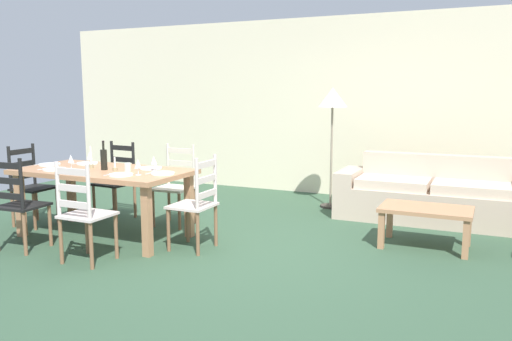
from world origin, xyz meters
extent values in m
cube|color=#314D37|center=(0.00, 0.00, -0.01)|extent=(9.60, 9.60, 0.02)
cube|color=beige|center=(0.00, 3.30, 1.35)|extent=(9.60, 0.16, 2.70)
cube|color=#AD7852|center=(-1.47, -0.10, 0.72)|extent=(1.90, 0.96, 0.05)
cube|color=#AD7852|center=(-2.32, -0.48, 0.35)|extent=(0.08, 0.08, 0.70)
cube|color=#AD7852|center=(-0.62, -0.48, 0.35)|extent=(0.08, 0.08, 0.70)
cube|color=#AD7852|center=(-2.32, 0.28, 0.35)|extent=(0.08, 0.08, 0.70)
cube|color=#AD7852|center=(-0.62, 0.28, 0.35)|extent=(0.08, 0.08, 0.70)
cube|color=black|center=(-1.91, -0.81, 0.45)|extent=(0.45, 0.43, 0.03)
cylinder|color=brown|center=(-2.10, -0.65, 0.22)|extent=(0.04, 0.04, 0.43)
cylinder|color=brown|center=(-1.74, -0.62, 0.22)|extent=(0.04, 0.04, 0.43)
cylinder|color=brown|center=(-1.71, -0.96, 0.22)|extent=(0.04, 0.04, 0.43)
cylinder|color=black|center=(-1.71, -0.96, 0.71)|extent=(0.04, 0.04, 0.50)
cube|color=black|center=(-1.89, -0.98, 0.58)|extent=(0.38, 0.05, 0.06)
cube|color=black|center=(-1.89, -0.98, 0.73)|extent=(0.38, 0.05, 0.06)
cube|color=black|center=(-1.89, -0.98, 0.88)|extent=(0.38, 0.05, 0.06)
cube|color=beige|center=(-1.03, -0.83, 0.45)|extent=(0.42, 0.40, 0.03)
cylinder|color=brown|center=(-1.21, -0.66, 0.22)|extent=(0.04, 0.04, 0.43)
cylinder|color=brown|center=(-0.85, -0.66, 0.22)|extent=(0.04, 0.04, 0.43)
cylinder|color=brown|center=(-1.21, -1.00, 0.22)|extent=(0.04, 0.04, 0.43)
cylinder|color=brown|center=(-0.85, -1.00, 0.22)|extent=(0.04, 0.04, 0.43)
cylinder|color=beige|center=(-1.21, -1.00, 0.71)|extent=(0.04, 0.04, 0.50)
cylinder|color=beige|center=(-0.85, -1.00, 0.71)|extent=(0.04, 0.04, 0.50)
cube|color=beige|center=(-1.03, -1.00, 0.58)|extent=(0.38, 0.03, 0.06)
cube|color=beige|center=(-1.03, -1.00, 0.73)|extent=(0.38, 0.03, 0.06)
cube|color=beige|center=(-1.03, -1.00, 0.88)|extent=(0.38, 0.03, 0.06)
cube|color=black|center=(-1.91, 0.58, 0.45)|extent=(0.45, 0.43, 0.03)
cylinder|color=brown|center=(-1.74, 0.40, 0.22)|extent=(0.04, 0.04, 0.43)
cylinder|color=brown|center=(-2.10, 0.43, 0.22)|extent=(0.04, 0.04, 0.43)
cylinder|color=brown|center=(-1.72, 0.74, 0.22)|extent=(0.04, 0.04, 0.43)
cylinder|color=brown|center=(-2.07, 0.77, 0.22)|extent=(0.04, 0.04, 0.43)
cylinder|color=black|center=(-1.72, 0.74, 0.71)|extent=(0.04, 0.04, 0.50)
cylinder|color=black|center=(-2.07, 0.77, 0.71)|extent=(0.04, 0.04, 0.50)
cube|color=black|center=(-1.89, 0.75, 0.58)|extent=(0.38, 0.05, 0.06)
cube|color=black|center=(-1.89, 0.75, 0.73)|extent=(0.38, 0.05, 0.06)
cube|color=black|center=(-1.89, 0.75, 0.88)|extent=(0.38, 0.05, 0.06)
cube|color=beige|center=(-1.05, 0.63, 0.45)|extent=(0.43, 0.41, 0.03)
cylinder|color=brown|center=(-0.87, 0.46, 0.22)|extent=(0.04, 0.04, 0.43)
cylinder|color=brown|center=(-1.23, 0.45, 0.22)|extent=(0.04, 0.04, 0.43)
cylinder|color=brown|center=(-0.87, 0.80, 0.22)|extent=(0.04, 0.04, 0.43)
cylinder|color=brown|center=(-1.23, 0.79, 0.22)|extent=(0.04, 0.04, 0.43)
cylinder|color=beige|center=(-0.87, 0.80, 0.71)|extent=(0.04, 0.04, 0.50)
cylinder|color=beige|center=(-1.23, 0.79, 0.71)|extent=(0.04, 0.04, 0.50)
cube|color=beige|center=(-1.05, 0.80, 0.58)|extent=(0.38, 0.03, 0.06)
cube|color=beige|center=(-1.05, 0.80, 0.73)|extent=(0.38, 0.03, 0.06)
cube|color=beige|center=(-1.05, 0.80, 0.88)|extent=(0.38, 0.03, 0.06)
cube|color=black|center=(-2.56, -0.06, 0.45)|extent=(0.41, 0.43, 0.03)
cylinder|color=brown|center=(-2.40, 0.12, 0.22)|extent=(0.04, 0.04, 0.43)
cylinder|color=brown|center=(-2.39, -0.24, 0.22)|extent=(0.04, 0.04, 0.43)
cylinder|color=brown|center=(-2.74, 0.11, 0.22)|extent=(0.04, 0.04, 0.43)
cylinder|color=brown|center=(-2.73, -0.25, 0.22)|extent=(0.04, 0.04, 0.43)
cylinder|color=black|center=(-2.74, 0.11, 0.71)|extent=(0.04, 0.04, 0.50)
cylinder|color=black|center=(-2.73, -0.25, 0.71)|extent=(0.04, 0.04, 0.50)
cube|color=black|center=(-2.73, -0.07, 0.58)|extent=(0.04, 0.38, 0.06)
cube|color=black|center=(-2.73, -0.07, 0.73)|extent=(0.04, 0.38, 0.06)
cube|color=black|center=(-2.73, -0.07, 0.88)|extent=(0.04, 0.38, 0.06)
cube|color=beige|center=(-0.35, -0.08, 0.45)|extent=(0.40, 0.42, 0.03)
cylinder|color=brown|center=(-0.52, -0.26, 0.22)|extent=(0.04, 0.04, 0.43)
cylinder|color=brown|center=(-0.52, 0.10, 0.22)|extent=(0.04, 0.04, 0.43)
cylinder|color=brown|center=(-0.18, -0.26, 0.22)|extent=(0.04, 0.04, 0.43)
cylinder|color=brown|center=(-0.18, 0.10, 0.22)|extent=(0.04, 0.04, 0.43)
cylinder|color=beige|center=(-0.18, -0.26, 0.71)|extent=(0.04, 0.04, 0.50)
cylinder|color=beige|center=(-0.18, 0.10, 0.71)|extent=(0.04, 0.04, 0.50)
cube|color=beige|center=(-0.18, -0.08, 0.58)|extent=(0.02, 0.38, 0.06)
cube|color=beige|center=(-0.18, -0.08, 0.73)|extent=(0.02, 0.38, 0.06)
cube|color=beige|center=(-0.18, -0.08, 0.88)|extent=(0.02, 0.38, 0.06)
cylinder|color=white|center=(-1.92, -0.35, 0.76)|extent=(0.24, 0.24, 0.02)
cube|color=silver|center=(-2.07, -0.35, 0.75)|extent=(0.03, 0.17, 0.01)
cylinder|color=white|center=(-1.02, -0.35, 0.76)|extent=(0.24, 0.24, 0.02)
cube|color=silver|center=(-1.17, -0.35, 0.75)|extent=(0.02, 0.17, 0.01)
cylinder|color=white|center=(-1.92, 0.15, 0.76)|extent=(0.24, 0.24, 0.02)
cube|color=silver|center=(-2.07, 0.15, 0.75)|extent=(0.02, 0.17, 0.01)
cylinder|color=white|center=(-1.02, 0.15, 0.76)|extent=(0.24, 0.24, 0.02)
cube|color=silver|center=(-1.17, 0.15, 0.75)|extent=(0.02, 0.17, 0.01)
cylinder|color=white|center=(-2.25, -0.10, 0.76)|extent=(0.24, 0.24, 0.02)
cube|color=silver|center=(-2.40, -0.10, 0.75)|extent=(0.02, 0.17, 0.01)
cylinder|color=white|center=(-0.69, -0.10, 0.76)|extent=(0.24, 0.24, 0.02)
cube|color=silver|center=(-0.84, -0.10, 0.75)|extent=(0.02, 0.17, 0.01)
cylinder|color=black|center=(-1.43, -0.12, 0.86)|extent=(0.07, 0.07, 0.22)
cylinder|color=black|center=(-1.43, -0.12, 1.01)|extent=(0.02, 0.02, 0.08)
cylinder|color=black|center=(-1.43, -0.12, 1.06)|extent=(0.03, 0.03, 0.02)
cylinder|color=white|center=(-1.76, -0.26, 0.75)|extent=(0.06, 0.06, 0.01)
cylinder|color=white|center=(-1.76, -0.26, 0.79)|extent=(0.01, 0.01, 0.07)
cone|color=white|center=(-1.76, -0.26, 0.87)|extent=(0.06, 0.06, 0.08)
cylinder|color=white|center=(-0.88, -0.25, 0.75)|extent=(0.06, 0.06, 0.01)
cylinder|color=white|center=(-0.88, -0.25, 0.79)|extent=(0.01, 0.01, 0.07)
cone|color=white|center=(-0.88, -0.25, 0.87)|extent=(0.06, 0.06, 0.08)
cylinder|color=white|center=(-1.77, 0.04, 0.75)|extent=(0.06, 0.06, 0.01)
cylinder|color=white|center=(-1.77, 0.04, 0.79)|extent=(0.01, 0.01, 0.07)
cone|color=white|center=(-1.77, 0.04, 0.87)|extent=(0.06, 0.06, 0.08)
cylinder|color=white|center=(-0.88, 0.02, 0.75)|extent=(0.06, 0.06, 0.01)
cylinder|color=white|center=(-0.88, 0.02, 0.79)|extent=(0.01, 0.01, 0.07)
cone|color=white|center=(-0.88, 0.02, 0.87)|extent=(0.06, 0.06, 0.08)
cylinder|color=beige|center=(-1.13, -0.10, 0.80)|extent=(0.07, 0.07, 0.09)
cylinder|color=#998C66|center=(-1.65, -0.08, 0.77)|extent=(0.05, 0.05, 0.04)
cylinder|color=white|center=(-1.65, -0.08, 0.89)|extent=(0.02, 0.02, 0.20)
cylinder|color=#998C66|center=(-1.27, -0.14, 0.77)|extent=(0.05, 0.05, 0.04)
cylinder|color=white|center=(-1.27, -0.14, 0.84)|extent=(0.02, 0.02, 0.11)
cube|color=#C0A993|center=(1.72, 2.10, 0.20)|extent=(1.80, 0.81, 0.40)
cube|color=#C0A993|center=(1.72, 2.40, 0.40)|extent=(1.80, 0.21, 0.80)
cube|color=#C0A993|center=(0.70, 2.10, 0.29)|extent=(0.24, 0.80, 0.58)
cube|color=beige|center=(2.17, 2.06, 0.46)|extent=(0.86, 0.64, 0.12)
cube|color=beige|center=(1.27, 2.05, 0.46)|extent=(0.86, 0.64, 0.12)
cube|color=#AD7852|center=(1.79, 0.95, 0.40)|extent=(0.90, 0.56, 0.04)
cube|color=#AD7852|center=(1.39, 0.72, 0.19)|extent=(0.06, 0.06, 0.38)
cube|color=#AD7852|center=(2.19, 0.72, 0.19)|extent=(0.06, 0.06, 0.38)
cube|color=#AD7852|center=(1.39, 1.18, 0.19)|extent=(0.06, 0.06, 0.38)
cube|color=#AD7852|center=(2.19, 1.18, 0.19)|extent=(0.06, 0.06, 0.38)
cylinder|color=#332D28|center=(0.37, 2.35, 0.01)|extent=(0.28, 0.28, 0.03)
cylinder|color=gray|center=(0.37, 2.35, 0.71)|extent=(0.03, 0.03, 1.35)
cone|color=beige|center=(0.37, 2.35, 1.51)|extent=(0.40, 0.40, 0.26)
camera|label=1|loc=(2.37, -4.45, 1.59)|focal=36.30mm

